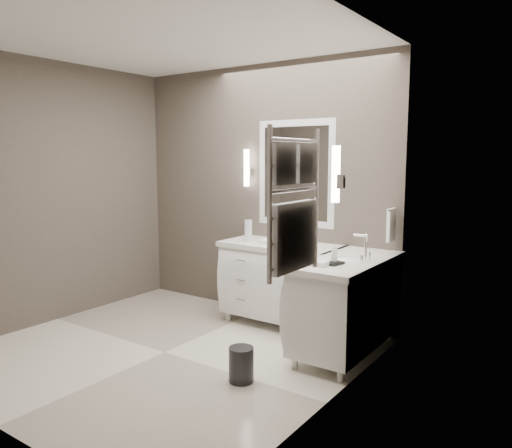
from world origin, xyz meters
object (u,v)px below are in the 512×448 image
Objects in this scene: vanity_back at (281,279)px; vanity_right at (347,300)px; towel_ladder at (294,212)px; waste_bin at (241,364)px.

vanity_right is at bearing -20.38° from vanity_back.
vanity_back is 1.38× the size of towel_ladder.
vanity_right is 1.38× the size of towel_ladder.
towel_ladder reaches higher than vanity_back.
vanity_right is 4.57× the size of waste_bin.
towel_ladder reaches higher than vanity_right.
waste_bin is (-0.65, 0.33, -1.26)m from towel_ladder.
towel_ladder reaches higher than waste_bin.
waste_bin is at bearing 153.03° from towel_ladder.
vanity_back reaches higher than waste_bin.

